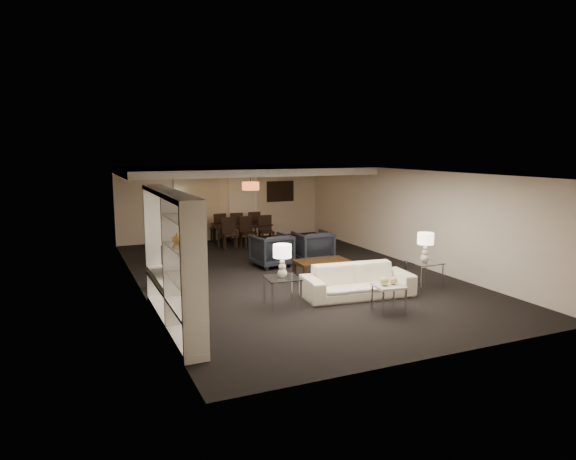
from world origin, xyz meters
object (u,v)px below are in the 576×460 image
at_px(floor_speaker, 155,265).
at_px(dining_table, 242,234).
at_px(pendant_light, 251,186).
at_px(table_lamp_right, 425,247).
at_px(floor_lamp, 179,219).
at_px(armchair_left, 271,250).
at_px(vase_amber, 177,238).
at_px(armchair_right, 313,247).
at_px(chair_fl, 218,228).
at_px(chair_fr, 252,225).
at_px(coffee_table, 322,270).
at_px(side_table_left, 282,292).
at_px(chair_nm, 248,232).
at_px(sofa, 358,281).
at_px(television, 164,258).
at_px(chair_nl, 230,234).
at_px(vase_blue, 188,279).
at_px(chair_fm, 235,226).
at_px(table_lamp_left, 282,261).
at_px(marble_table, 388,298).
at_px(side_table_right, 424,275).
at_px(chair_nr, 267,231).

distance_m(floor_speaker, dining_table, 5.57).
relative_size(pendant_light, table_lamp_right, 0.80).
distance_m(table_lamp_right, floor_lamp, 8.44).
bearing_deg(armchair_left, vase_amber, 45.03).
distance_m(armchair_right, chair_fl, 4.24).
bearing_deg(chair_fr, coffee_table, 87.89).
bearing_deg(side_table_left, chair_nm, 76.76).
relative_size(chair_fl, chair_fr, 1.00).
bearing_deg(chair_nm, armchair_left, -103.55).
relative_size(sofa, television, 2.36).
bearing_deg(chair_nm, television, -130.66).
bearing_deg(chair_nl, vase_blue, -103.58).
height_order(armchair_left, chair_fm, chair_fm).
distance_m(television, chair_fl, 7.27).
bearing_deg(chair_fl, television, 60.72).
bearing_deg(floor_speaker, chair_fr, 38.69).
height_order(armchair_right, table_lamp_right, table_lamp_right).
relative_size(chair_nl, chair_fl, 1.00).
bearing_deg(dining_table, floor_lamp, 157.96).
height_order(table_lamp_left, chair_fl, table_lamp_left).
relative_size(table_lamp_right, chair_nm, 0.67).
height_order(floor_speaker, chair_fm, floor_speaker).
xyz_separation_m(table_lamp_right, marble_table, (-1.70, -1.10, -0.65)).
height_order(vase_blue, vase_amber, vase_amber).
xyz_separation_m(coffee_table, vase_amber, (-3.86, -2.42, 1.42)).
bearing_deg(armchair_left, chair_fr, -109.38).
bearing_deg(side_table_right, floor_lamp, 116.87).
bearing_deg(chair_nl, side_table_left, -89.67).
height_order(marble_table, television, television).
height_order(armchair_left, vase_blue, vase_blue).
bearing_deg(floor_lamp, vase_blue, -100.91).
xyz_separation_m(side_table_left, chair_fr, (2.00, 7.26, 0.19)).
relative_size(armchair_right, vase_blue, 5.41).
height_order(pendant_light, table_lamp_right, pendant_light).
height_order(dining_table, chair_fl, chair_fl).
bearing_deg(chair_nl, chair_fm, 73.21).
xyz_separation_m(table_lamp_left, chair_fm, (1.40, 7.26, -0.43)).
distance_m(coffee_table, chair_nr, 4.38).
height_order(pendant_light, dining_table, pendant_light).
relative_size(pendant_light, armchair_right, 0.56).
distance_m(pendant_light, side_table_left, 6.23).
height_order(table_lamp_left, marble_table, table_lamp_left).
distance_m(coffee_table, chair_nm, 4.38).
bearing_deg(floor_speaker, sofa, -43.26).
height_order(television, chair_fr, television).
xyz_separation_m(chair_nr, chair_fr, (0.00, 1.30, 0.00)).
xyz_separation_m(sofa, chair_nl, (-0.90, 5.96, 0.15)).
xyz_separation_m(marble_table, vase_amber, (-3.86, 0.28, 1.39)).
bearing_deg(television, table_lamp_right, -96.54).
distance_m(sofa, chair_fm, 7.27).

